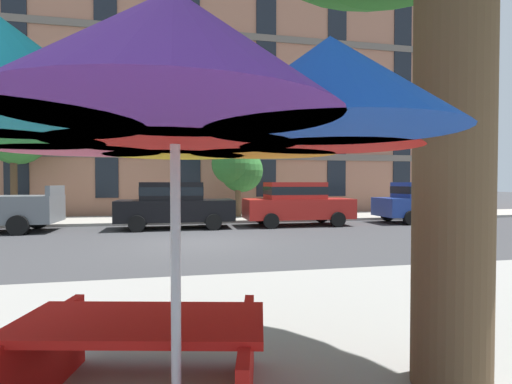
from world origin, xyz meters
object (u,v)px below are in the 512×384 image
object	(u,v)px
picnic_table	(141,357)
street_tree_left	(17,134)
sedan_red	(297,202)
street_tree_middle	(237,168)
sedan_black	(175,204)
sedan_blue	(425,201)
patio_umbrella	(175,106)

from	to	relation	value
picnic_table	street_tree_left	bearing A→B (deg)	112.84
street_tree_left	picnic_table	distance (m)	17.68
sedan_red	street_tree_middle	xyz separation A→B (m)	(-1.95, 3.37, 1.53)
sedan_red	street_tree_middle	size ratio (longest dim) A/B	1.20
street_tree_middle	picnic_table	xyz separation A→B (m)	(-3.16, -15.48, -2.00)
sedan_black	street_tree_left	world-z (taller)	street_tree_left
street_tree_middle	sedan_blue	bearing A→B (deg)	-23.11
sedan_black	sedan_blue	xyz separation A→B (m)	(10.88, 0.00, 0.00)
sedan_blue	sedan_black	bearing A→B (deg)	180.00
sedan_blue	street_tree_middle	distance (m)	8.73
sedan_red	patio_umbrella	bearing A→B (deg)	-110.89
sedan_red	sedan_blue	xyz separation A→B (m)	(5.96, 0.00, 0.00)
street_tree_middle	sedan_black	bearing A→B (deg)	-131.46
street_tree_middle	street_tree_left	bearing A→B (deg)	177.05
sedan_black	patio_umbrella	xyz separation A→B (m)	(0.08, -12.70, 1.26)
patio_umbrella	sedan_black	bearing A→B (deg)	90.36
sedan_blue	street_tree_middle	bearing A→B (deg)	156.89
street_tree_left	picnic_table	size ratio (longest dim) A/B	2.51
sedan_black	sedan_red	world-z (taller)	same
patio_umbrella	street_tree_middle	bearing A→B (deg)	79.78
patio_umbrella	picnic_table	world-z (taller)	patio_umbrella
sedan_red	picnic_table	world-z (taller)	sedan_red
sedan_blue	picnic_table	size ratio (longest dim) A/B	2.11
sedan_black	picnic_table	world-z (taller)	sedan_black
sedan_black	street_tree_middle	bearing A→B (deg)	48.54
street_tree_left	sedan_blue	bearing A→B (deg)	-12.31
sedan_red	street_tree_left	size ratio (longest dim) A/B	0.84
patio_umbrella	sedan_red	bearing A→B (deg)	69.11
sedan_black	street_tree_middle	size ratio (longest dim) A/B	1.20
street_tree_left	street_tree_middle	world-z (taller)	street_tree_left
sedan_blue	street_tree_left	size ratio (longest dim) A/B	0.84
sedan_black	patio_umbrella	size ratio (longest dim) A/B	1.43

